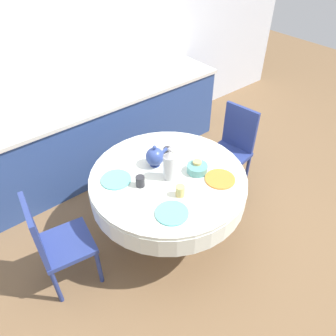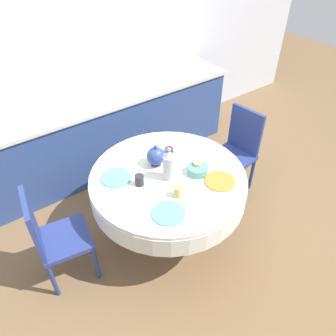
{
  "view_description": "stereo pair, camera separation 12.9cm",
  "coord_description": "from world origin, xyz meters",
  "px_view_note": "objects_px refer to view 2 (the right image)",
  "views": [
    {
      "loc": [
        -1.32,
        -1.62,
        2.57
      ],
      "look_at": [
        0.0,
        0.0,
        0.83
      ],
      "focal_mm": 35.0,
      "sensor_mm": 36.0,
      "label": 1
    },
    {
      "loc": [
        -1.22,
        -1.7,
        2.57
      ],
      "look_at": [
        0.0,
        0.0,
        0.83
      ],
      "focal_mm": 35.0,
      "sensor_mm": 36.0,
      "label": 2
    }
  ],
  "objects_px": {
    "coffee_carafe": "(169,165)",
    "teapot": "(156,156)",
    "chair_left": "(237,148)",
    "chair_right": "(52,236)"
  },
  "relations": [
    {
      "from": "coffee_carafe",
      "to": "teapot",
      "type": "distance_m",
      "value": 0.22
    },
    {
      "from": "chair_left",
      "to": "chair_right",
      "type": "relative_size",
      "value": 1.0
    },
    {
      "from": "chair_left",
      "to": "chair_right",
      "type": "distance_m",
      "value": 2.01
    },
    {
      "from": "chair_right",
      "to": "coffee_carafe",
      "type": "xyz_separation_m",
      "value": [
        0.99,
        -0.19,
        0.37
      ]
    },
    {
      "from": "chair_right",
      "to": "teapot",
      "type": "xyz_separation_m",
      "value": [
        1.01,
        0.02,
        0.33
      ]
    },
    {
      "from": "chair_right",
      "to": "coffee_carafe",
      "type": "height_order",
      "value": "coffee_carafe"
    },
    {
      "from": "chair_right",
      "to": "coffee_carafe",
      "type": "bearing_deg",
      "value": 88.17
    },
    {
      "from": "chair_right",
      "to": "teapot",
      "type": "distance_m",
      "value": 1.06
    },
    {
      "from": "chair_right",
      "to": "coffee_carafe",
      "type": "distance_m",
      "value": 1.08
    },
    {
      "from": "coffee_carafe",
      "to": "teapot",
      "type": "height_order",
      "value": "coffee_carafe"
    }
  ]
}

